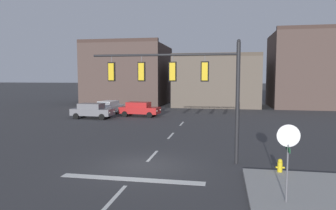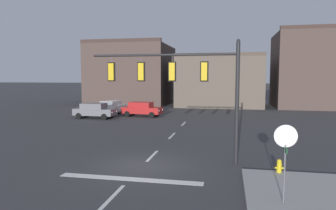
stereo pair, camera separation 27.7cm
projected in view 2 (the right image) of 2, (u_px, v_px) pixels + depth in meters
ground_plane at (143, 166)px, 15.21m from camera, size 400.00×400.00×0.00m
stop_bar_paint at (130, 179)px, 13.26m from camera, size 6.40×0.50×0.01m
lane_centreline at (152, 156)px, 17.17m from camera, size 0.16×26.40×0.01m
signal_mast_near_side at (183, 79)px, 15.70m from camera, size 7.69×0.38×6.27m
stop_sign at (285, 145)px, 10.23m from camera, size 0.76×0.64×2.83m
car_lot_nearside at (142, 109)px, 34.26m from camera, size 4.59×2.27×1.61m
car_lot_middle at (112, 107)px, 35.99m from camera, size 2.28×4.59×1.61m
car_lot_farside at (95, 110)px, 32.62m from camera, size 4.52×2.08×1.61m
fire_hydrant at (279, 168)px, 13.69m from camera, size 0.40×0.30×0.75m
building_row at (206, 76)px, 47.38m from camera, size 38.30×11.97×11.08m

